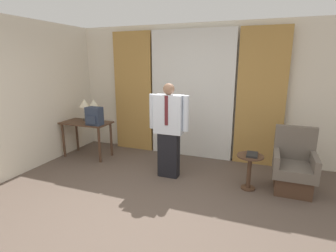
# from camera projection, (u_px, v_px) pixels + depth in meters

# --- Properties ---
(ground_plane) EXTENTS (16.00, 16.00, 0.00)m
(ground_plane) POSITION_uv_depth(u_px,v_px,m) (130.00, 226.00, 3.23)
(ground_plane) COLOR brown
(wall_back) EXTENTS (10.00, 0.06, 2.70)m
(wall_back) POSITION_uv_depth(u_px,v_px,m) (193.00, 92.00, 5.43)
(wall_back) COLOR silver
(wall_back) RESTS_ON ground_plane
(curtain_sheer_center) EXTENTS (1.71, 0.06, 2.58)m
(curtain_sheer_center) POSITION_uv_depth(u_px,v_px,m) (191.00, 95.00, 5.33)
(curtain_sheer_center) COLOR white
(curtain_sheer_center) RESTS_ON ground_plane
(curtain_drape_left) EXTENTS (0.88, 0.06, 2.58)m
(curtain_drape_left) POSITION_uv_depth(u_px,v_px,m) (133.00, 93.00, 5.79)
(curtain_drape_left) COLOR #B28442
(curtain_drape_left) RESTS_ON ground_plane
(curtain_drape_right) EXTENTS (0.88, 0.06, 2.58)m
(curtain_drape_right) POSITION_uv_depth(u_px,v_px,m) (261.00, 99.00, 4.87)
(curtain_drape_right) COLOR #B28442
(curtain_drape_right) RESTS_ON ground_plane
(desk) EXTENTS (1.01, 0.54, 0.74)m
(desk) POSITION_uv_depth(u_px,v_px,m) (87.00, 128.00, 5.45)
(desk) COLOR #4C3323
(desk) RESTS_ON ground_plane
(table_lamp_left) EXTENTS (0.22, 0.22, 0.46)m
(table_lamp_left) POSITION_uv_depth(u_px,v_px,m) (84.00, 104.00, 5.50)
(table_lamp_left) COLOR #4C4238
(table_lamp_left) RESTS_ON desk
(table_lamp_right) EXTENTS (0.22, 0.22, 0.46)m
(table_lamp_right) POSITION_uv_depth(u_px,v_px,m) (94.00, 105.00, 5.42)
(table_lamp_right) COLOR #4C4238
(table_lamp_right) RESTS_ON desk
(bottle_near_edge) EXTENTS (0.07, 0.07, 0.22)m
(bottle_near_edge) POSITION_uv_depth(u_px,v_px,m) (86.00, 119.00, 5.32)
(bottle_near_edge) COLOR silver
(bottle_near_edge) RESTS_ON desk
(backpack) EXTENTS (0.30, 0.23, 0.36)m
(backpack) POSITION_uv_depth(u_px,v_px,m) (94.00, 116.00, 5.13)
(backpack) COLOR #2D384C
(backpack) RESTS_ON desk
(person) EXTENTS (0.70, 0.23, 1.62)m
(person) POSITION_uv_depth(u_px,v_px,m) (169.00, 128.00, 4.42)
(person) COLOR black
(person) RESTS_ON ground_plane
(armchair) EXTENTS (0.61, 0.65, 0.98)m
(armchair) POSITION_uv_depth(u_px,v_px,m) (293.00, 169.00, 4.05)
(armchair) COLOR #4C3323
(armchair) RESTS_ON ground_plane
(side_table) EXTENTS (0.40, 0.40, 0.56)m
(side_table) POSITION_uv_depth(u_px,v_px,m) (250.00, 166.00, 4.07)
(side_table) COLOR #4C3323
(side_table) RESTS_ON ground_plane
(book) EXTENTS (0.16, 0.26, 0.03)m
(book) POSITION_uv_depth(u_px,v_px,m) (252.00, 154.00, 4.02)
(book) COLOR black
(book) RESTS_ON side_table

